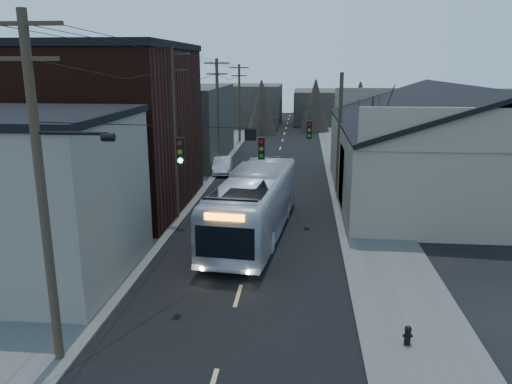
# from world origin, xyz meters

# --- Properties ---
(road_surface) EXTENTS (9.00, 110.00, 0.02)m
(road_surface) POSITION_xyz_m (0.00, 30.00, 0.01)
(road_surface) COLOR black
(road_surface) RESTS_ON ground
(sidewalk_left) EXTENTS (4.00, 110.00, 0.12)m
(sidewalk_left) POSITION_xyz_m (-6.50, 30.00, 0.06)
(sidewalk_left) COLOR #474744
(sidewalk_left) RESTS_ON ground
(sidewalk_right) EXTENTS (4.00, 110.00, 0.12)m
(sidewalk_right) POSITION_xyz_m (6.50, 30.00, 0.06)
(sidewalk_right) COLOR #474744
(sidewalk_right) RESTS_ON ground
(building_clapboard) EXTENTS (8.00, 8.00, 7.00)m
(building_clapboard) POSITION_xyz_m (-9.00, 9.00, 3.50)
(building_clapboard) COLOR gray
(building_clapboard) RESTS_ON ground
(building_brick) EXTENTS (10.00, 12.00, 10.00)m
(building_brick) POSITION_xyz_m (-10.00, 20.00, 5.00)
(building_brick) COLOR black
(building_brick) RESTS_ON ground
(building_left_far) EXTENTS (9.00, 14.00, 7.00)m
(building_left_far) POSITION_xyz_m (-9.50, 36.00, 3.50)
(building_left_far) COLOR #37332C
(building_left_far) RESTS_ON ground
(warehouse) EXTENTS (16.16, 20.60, 7.73)m
(warehouse) POSITION_xyz_m (13.00, 25.00, 2.70)
(warehouse) COLOR gray
(warehouse) RESTS_ON ground
(building_far_left) EXTENTS (10.00, 12.00, 6.00)m
(building_far_left) POSITION_xyz_m (-6.00, 65.00, 3.00)
(building_far_left) COLOR #37332C
(building_far_left) RESTS_ON ground
(building_far_right) EXTENTS (12.00, 14.00, 5.00)m
(building_far_right) POSITION_xyz_m (7.00, 70.00, 2.50)
(building_far_right) COLOR #37332C
(building_far_right) RESTS_ON ground
(bare_tree) EXTENTS (0.40, 0.40, 7.20)m
(bare_tree) POSITION_xyz_m (6.50, 20.00, 3.60)
(bare_tree) COLOR black
(bare_tree) RESTS_ON ground
(utility_lines) EXTENTS (11.24, 45.28, 10.50)m
(utility_lines) POSITION_xyz_m (-3.11, 24.14, 4.95)
(utility_lines) COLOR #382B1E
(utility_lines) RESTS_ON ground
(bus) EXTENTS (4.21, 12.86, 3.52)m
(bus) POSITION_xyz_m (-0.07, 15.38, 1.76)
(bus) COLOR silver
(bus) RESTS_ON ground
(parked_car) EXTENTS (1.81, 4.31, 1.38)m
(parked_car) POSITION_xyz_m (-4.30, 30.85, 0.69)
(parked_car) COLOR #B4B6BC
(parked_car) RESTS_ON ground
(fire_hydrant) EXTENTS (0.31, 0.23, 0.67)m
(fire_hydrant) POSITION_xyz_m (6.02, 4.79, 0.48)
(fire_hydrant) COLOR black
(fire_hydrant) RESTS_ON sidewalk_right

